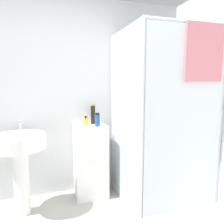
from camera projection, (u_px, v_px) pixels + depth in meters
name	position (u px, v px, depth m)	size (l,w,h in m)	color
wall_back	(58.00, 98.00, 2.77)	(6.40, 0.06, 2.50)	silver
shower_enclosure	(159.00, 158.00, 2.63)	(0.97, 1.00, 2.04)	white
vanity_cabinet	(90.00, 161.00, 2.78)	(0.39, 0.40, 0.92)	white
sink	(20.00, 154.00, 2.35)	(0.55, 0.55, 1.03)	white
soap_dispenser	(86.00, 122.00, 2.68)	(0.07, 0.07, 0.12)	yellow
shampoo_bottle_tall_black	(93.00, 114.00, 2.79)	(0.06, 0.06, 0.26)	black
shampoo_bottle_blue	(97.00, 120.00, 2.64)	(0.06, 0.06, 0.16)	#1E4C93
lotion_bottle_white	(86.00, 119.00, 2.78)	(0.04, 0.04, 0.16)	beige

